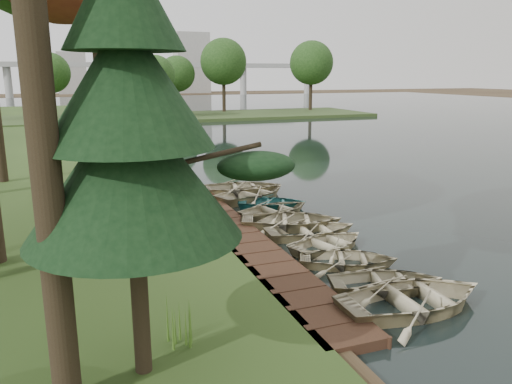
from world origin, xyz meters
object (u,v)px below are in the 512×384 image
object	(u,v)px
pine_tree	(130,122)
stored_rowboat	(149,193)
boardwalk	(238,237)
rowboat_1	(387,279)
rowboat_0	(414,295)
rowboat_2	(348,257)

from	to	relation	value
pine_tree	stored_rowboat	bearing A→B (deg)	80.79
boardwalk	rowboat_1	size ratio (longest dim) A/B	5.10
rowboat_0	rowboat_1	bearing A→B (deg)	-1.83
rowboat_0	rowboat_2	size ratio (longest dim) A/B	1.33
pine_tree	rowboat_0	bearing A→B (deg)	5.48
rowboat_2	pine_tree	bearing A→B (deg)	144.04
stored_rowboat	pine_tree	distance (m)	14.10
rowboat_0	stored_rowboat	size ratio (longest dim) A/B	1.21
boardwalk	pine_tree	xyz separation A→B (m)	(-4.37, -7.36, 4.87)
rowboat_1	pine_tree	distance (m)	8.44
boardwalk	rowboat_0	world-z (taller)	rowboat_0
rowboat_0	rowboat_2	xyz separation A→B (m)	(-0.04, 3.12, -0.10)
rowboat_1	pine_tree	world-z (taller)	pine_tree
boardwalk	rowboat_2	size ratio (longest dim) A/B	5.30
stored_rowboat	rowboat_0	bearing A→B (deg)	-128.57
stored_rowboat	boardwalk	bearing A→B (deg)	-127.89
rowboat_1	rowboat_2	world-z (taller)	rowboat_1
stored_rowboat	rowboat_1	bearing A→B (deg)	-126.34
boardwalk	stored_rowboat	distance (m)	6.30
boardwalk	stored_rowboat	bearing A→B (deg)	110.73
stored_rowboat	pine_tree	world-z (taller)	pine_tree
rowboat_2	pine_tree	distance (m)	8.99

